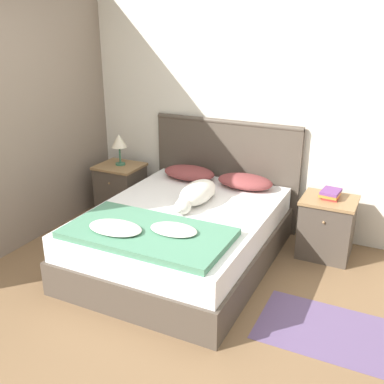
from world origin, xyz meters
name	(u,v)px	position (x,y,z in m)	size (l,w,h in m)	color
ground_plane	(135,328)	(0.00, 0.00, 0.00)	(16.00, 16.00, 0.00)	brown
wall_back	(242,107)	(0.00, 2.13, 1.27)	(9.00, 0.06, 2.55)	silver
wall_side_left	(38,111)	(-1.75, 1.05, 1.27)	(0.06, 3.10, 2.55)	gray
bed	(182,236)	(-0.14, 1.04, 0.26)	(1.55, 2.00, 0.53)	#4C4238
headboard	(225,170)	(-0.14, 2.06, 0.60)	(1.63, 0.06, 1.15)	#4C4238
nightstand_left	(121,189)	(-1.30, 1.74, 0.29)	(0.49, 0.45, 0.58)	#4C4238
nightstand_right	(326,227)	(1.03, 1.74, 0.29)	(0.49, 0.45, 0.58)	#4C4238
pillow_left	(189,173)	(-0.45, 1.81, 0.59)	(0.57, 0.35, 0.14)	brown
pillow_right	(245,181)	(0.18, 1.81, 0.59)	(0.57, 0.35, 0.14)	brown
quilt	(146,232)	(-0.15, 0.43, 0.56)	(1.30, 0.71, 0.10)	#4C8466
dog	(197,194)	(-0.09, 1.23, 0.62)	(0.27, 0.76, 0.20)	silver
book_stack	(330,194)	(1.02, 1.77, 0.62)	(0.18, 0.23, 0.07)	#AD2D28
table_lamp	(119,142)	(-1.30, 1.77, 0.84)	(0.18, 0.18, 0.35)	#336B4C
rug	(336,333)	(1.34, 0.59, 0.00)	(1.13, 0.67, 0.00)	#604C75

